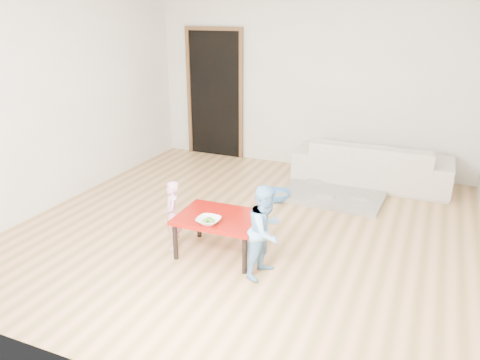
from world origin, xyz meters
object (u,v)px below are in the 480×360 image
Objects in this scene: child_pink at (172,215)px; child_blue at (266,231)px; bowl at (209,221)px; red_table at (220,235)px; basin at (276,196)px; sofa at (372,162)px.

child_blue reaches higher than child_pink.
bowl is 0.26× the size of child_blue.
bowl is (-0.02, -0.20, 0.24)m from red_table.
basin is at bearing 28.07° from child_blue.
bowl is 0.59m from child_blue.
child_pink reaches higher than red_table.
child_blue is (1.07, -0.11, 0.08)m from child_pink.
sofa is 2.94m from red_table.
basin is at bearing 127.84° from child_pink.
bowl is 0.51m from child_pink.
basin is (0.06, 1.58, -0.15)m from red_table.
child_blue reaches higher than basin.
sofa is 3.13m from bowl.
bowl is 0.31× the size of child_pink.
basin is at bearing 87.98° from red_table.
red_table is (-1.10, -2.72, -0.10)m from sofa.
child_pink is at bearing -172.17° from red_table.
child_blue is (-0.54, -2.90, 0.13)m from sofa.
red_table is at bearing 68.03° from sofa.
bowl reaches higher than basin.
basin is (-1.05, -1.14, -0.26)m from sofa.
child_pink is 1.08m from child_blue.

